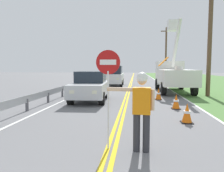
{
  "coord_description": "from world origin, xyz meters",
  "views": [
    {
      "loc": [
        0.55,
        -0.09,
        1.93
      ],
      "look_at": [
        -0.36,
        8.2,
        1.2
      ],
      "focal_mm": 34.09,
      "sensor_mm": 36.0,
      "label": 1
    }
  ],
  "objects_px": {
    "utility_bucket_truck": "(173,74)",
    "stop_sign_paddle": "(108,77)",
    "oncoming_suv_second": "(114,76)",
    "traffic_cone_mid": "(176,102)",
    "utility_pole_mid": "(166,52)",
    "oncoming_sedan_nearest": "(90,86)",
    "flagger_worker": "(141,107)",
    "traffic_cone_tail": "(159,94)",
    "traffic_cone_lead": "(187,113)",
    "utility_pole_near": "(210,28)"
  },
  "relations": [
    {
      "from": "utility_bucket_truck",
      "to": "traffic_cone_mid",
      "type": "distance_m",
      "value": 7.63
    },
    {
      "from": "traffic_cone_mid",
      "to": "traffic_cone_tail",
      "type": "bearing_deg",
      "value": 100.34
    },
    {
      "from": "utility_pole_near",
      "to": "traffic_cone_tail",
      "type": "relative_size",
      "value": 12.37
    },
    {
      "from": "utility_pole_mid",
      "to": "oncoming_sedan_nearest",
      "type": "bearing_deg",
      "value": -107.4
    },
    {
      "from": "oncoming_suv_second",
      "to": "utility_pole_mid",
      "type": "xyz_separation_m",
      "value": [
        7.23,
        13.76,
        3.35
      ]
    },
    {
      "from": "traffic_cone_tail",
      "to": "oncoming_suv_second",
      "type": "bearing_deg",
      "value": 110.86
    },
    {
      "from": "oncoming_suv_second",
      "to": "traffic_cone_mid",
      "type": "relative_size",
      "value": 6.63
    },
    {
      "from": "oncoming_sedan_nearest",
      "to": "flagger_worker",
      "type": "bearing_deg",
      "value": -69.3
    },
    {
      "from": "traffic_cone_mid",
      "to": "traffic_cone_tail",
      "type": "xyz_separation_m",
      "value": [
        -0.51,
        2.79,
        0.0
      ]
    },
    {
      "from": "utility_pole_mid",
      "to": "traffic_cone_lead",
      "type": "xyz_separation_m",
      "value": [
        -3.17,
        -28.64,
        -4.08
      ]
    },
    {
      "from": "utility_pole_near",
      "to": "traffic_cone_mid",
      "type": "relative_size",
      "value": 12.37
    },
    {
      "from": "utility_pole_near",
      "to": "traffic_cone_mid",
      "type": "bearing_deg",
      "value": -121.76
    },
    {
      "from": "flagger_worker",
      "to": "traffic_cone_tail",
      "type": "bearing_deg",
      "value": 81.19
    },
    {
      "from": "flagger_worker",
      "to": "traffic_cone_mid",
      "type": "distance_m",
      "value": 5.58
    },
    {
      "from": "flagger_worker",
      "to": "traffic_cone_mid",
      "type": "bearing_deg",
      "value": 71.51
    },
    {
      "from": "flagger_worker",
      "to": "utility_pole_mid",
      "type": "relative_size",
      "value": 0.22
    },
    {
      "from": "traffic_cone_lead",
      "to": "utility_bucket_truck",
      "type": "bearing_deg",
      "value": 83.23
    },
    {
      "from": "oncoming_suv_second",
      "to": "utility_pole_near",
      "type": "height_order",
      "value": "utility_pole_near"
    },
    {
      "from": "flagger_worker",
      "to": "utility_bucket_truck",
      "type": "relative_size",
      "value": 0.27
    },
    {
      "from": "utility_pole_near",
      "to": "traffic_cone_tail",
      "type": "distance_m",
      "value": 5.78
    },
    {
      "from": "traffic_cone_mid",
      "to": "oncoming_sedan_nearest",
      "type": "bearing_deg",
      "value": 156.23
    },
    {
      "from": "flagger_worker",
      "to": "traffic_cone_tail",
      "type": "height_order",
      "value": "flagger_worker"
    },
    {
      "from": "flagger_worker",
      "to": "oncoming_sedan_nearest",
      "type": "height_order",
      "value": "flagger_worker"
    },
    {
      "from": "oncoming_sedan_nearest",
      "to": "utility_pole_near",
      "type": "relative_size",
      "value": 0.48
    },
    {
      "from": "oncoming_sedan_nearest",
      "to": "traffic_cone_lead",
      "type": "xyz_separation_m",
      "value": [
        4.39,
        -4.51,
        -0.5
      ]
    },
    {
      "from": "traffic_cone_mid",
      "to": "oncoming_suv_second",
      "type": "bearing_deg",
      "value": 108.59
    },
    {
      "from": "flagger_worker",
      "to": "oncoming_sedan_nearest",
      "type": "relative_size",
      "value": 0.44
    },
    {
      "from": "utility_pole_mid",
      "to": "traffic_cone_mid",
      "type": "bearing_deg",
      "value": -96.71
    },
    {
      "from": "utility_bucket_truck",
      "to": "utility_pole_mid",
      "type": "xyz_separation_m",
      "value": [
        1.98,
        18.64,
        2.99
      ]
    },
    {
      "from": "traffic_cone_mid",
      "to": "stop_sign_paddle",
      "type": "bearing_deg",
      "value": -115.95
    },
    {
      "from": "traffic_cone_lead",
      "to": "traffic_cone_mid",
      "type": "height_order",
      "value": "same"
    },
    {
      "from": "traffic_cone_lead",
      "to": "traffic_cone_mid",
      "type": "xyz_separation_m",
      "value": [
        0.1,
        2.53,
        0.0
      ]
    },
    {
      "from": "utility_pole_near",
      "to": "flagger_worker",
      "type": "bearing_deg",
      "value": -115.17
    },
    {
      "from": "stop_sign_paddle",
      "to": "utility_bucket_truck",
      "type": "xyz_separation_m",
      "value": [
        3.61,
        12.65,
        -0.29
      ]
    },
    {
      "from": "oncoming_sedan_nearest",
      "to": "utility_pole_mid",
      "type": "relative_size",
      "value": 0.49
    },
    {
      "from": "stop_sign_paddle",
      "to": "utility_pole_mid",
      "type": "relative_size",
      "value": 0.28
    },
    {
      "from": "traffic_cone_mid",
      "to": "utility_pole_near",
      "type": "bearing_deg",
      "value": 58.24
    },
    {
      "from": "utility_bucket_truck",
      "to": "utility_pole_mid",
      "type": "height_order",
      "value": "utility_pole_mid"
    },
    {
      "from": "flagger_worker",
      "to": "utility_bucket_truck",
      "type": "bearing_deg",
      "value": 77.39
    },
    {
      "from": "stop_sign_paddle",
      "to": "oncoming_sedan_nearest",
      "type": "bearing_deg",
      "value": 105.35
    },
    {
      "from": "oncoming_sedan_nearest",
      "to": "utility_pole_mid",
      "type": "height_order",
      "value": "utility_pole_mid"
    },
    {
      "from": "utility_pole_mid",
      "to": "flagger_worker",
      "type": "bearing_deg",
      "value": -98.75
    },
    {
      "from": "traffic_cone_tail",
      "to": "stop_sign_paddle",
      "type": "bearing_deg",
      "value": -104.16
    },
    {
      "from": "oncoming_suv_second",
      "to": "traffic_cone_lead",
      "type": "bearing_deg",
      "value": -74.75
    },
    {
      "from": "utility_bucket_truck",
      "to": "oncoming_suv_second",
      "type": "bearing_deg",
      "value": 137.06
    },
    {
      "from": "oncoming_sedan_nearest",
      "to": "traffic_cone_mid",
      "type": "bearing_deg",
      "value": -23.77
    },
    {
      "from": "utility_bucket_truck",
      "to": "oncoming_sedan_nearest",
      "type": "height_order",
      "value": "utility_bucket_truck"
    },
    {
      "from": "utility_bucket_truck",
      "to": "stop_sign_paddle",
      "type": "bearing_deg",
      "value": -105.93
    },
    {
      "from": "oncoming_sedan_nearest",
      "to": "traffic_cone_tail",
      "type": "distance_m",
      "value": 4.09
    },
    {
      "from": "utility_bucket_truck",
      "to": "traffic_cone_tail",
      "type": "height_order",
      "value": "utility_bucket_truck"
    }
  ]
}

